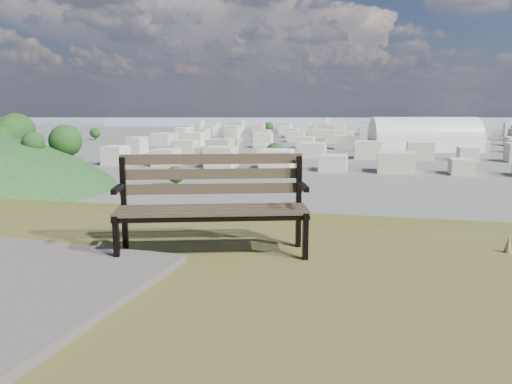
# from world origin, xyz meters

# --- Properties ---
(park_bench) EXTENTS (1.98, 1.12, 0.99)m
(park_bench) POSITION_xyz_m (-0.56, 2.57, 25.56)
(park_bench) COLOR #453728
(park_bench) RESTS_ON hilltop_mesa
(arena) EXTENTS (63.79, 37.08, 25.28)m
(arena) POSITION_xyz_m (32.60, 300.79, 5.96)
(arena) COLOR silver
(arena) RESTS_ON ground
(city_blocks) EXTENTS (395.00, 361.00, 7.00)m
(city_blocks) POSITION_xyz_m (0.00, 394.44, 3.50)
(city_blocks) COLOR beige
(city_blocks) RESTS_ON ground
(city_trees) EXTENTS (406.52, 387.20, 9.98)m
(city_trees) POSITION_xyz_m (-26.39, 319.00, 4.83)
(city_trees) COLOR #382C1C
(city_trees) RESTS_ON ground
(bay_water) EXTENTS (2400.00, 700.00, 0.12)m
(bay_water) POSITION_xyz_m (0.00, 900.00, 0.00)
(bay_water) COLOR #8EA2B5
(bay_water) RESTS_ON ground
(far_hills) EXTENTS (2050.00, 340.00, 60.00)m
(far_hills) POSITION_xyz_m (-60.92, 1402.93, 25.47)
(far_hills) COLOR #9AA3BF
(far_hills) RESTS_ON ground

